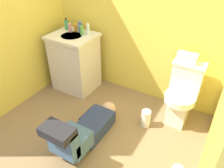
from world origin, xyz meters
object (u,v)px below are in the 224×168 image
(vanity_cabinet, at_px, (75,62))
(paper_towel_roll, at_px, (146,118))
(faucet, at_px, (79,28))
(bottle_pink, at_px, (70,28))
(tissue_box, at_px, (187,58))
(person_plumber, at_px, (84,130))
(bottle_clear, at_px, (88,29))
(bottle_amber, at_px, (76,28))
(soap_dispenser, at_px, (67,25))
(toilet, at_px, (182,95))
(bottle_green, at_px, (82,30))
(bottle_blue, at_px, (80,27))

(vanity_cabinet, xyz_separation_m, paper_towel_roll, (1.22, -0.26, -0.31))
(vanity_cabinet, bearing_deg, paper_towel_roll, -11.80)
(faucet, xyz_separation_m, bottle_pink, (-0.09, -0.06, 0.01))
(faucet, relative_size, tissue_box, 0.45)
(faucet, bearing_deg, bottle_pink, -145.62)
(person_plumber, distance_m, bottle_clear, 1.33)
(bottle_amber, distance_m, bottle_clear, 0.20)
(faucet, relative_size, bottle_pink, 0.87)
(soap_dispenser, distance_m, paper_towel_roll, 1.66)
(faucet, distance_m, tissue_box, 1.48)
(bottle_pink, bearing_deg, faucet, 34.38)
(tissue_box, distance_m, bottle_clear, 1.31)
(bottle_amber, bearing_deg, toilet, -2.42)
(tissue_box, bearing_deg, soap_dispenser, -178.82)
(paper_towel_roll, bearing_deg, bottle_amber, 162.98)
(soap_dispenser, relative_size, bottle_pink, 1.44)
(person_plumber, bearing_deg, bottle_amber, 128.79)
(bottle_amber, relative_size, bottle_green, 0.87)
(toilet, bearing_deg, bottle_pink, 179.60)
(soap_dispenser, relative_size, bottle_amber, 1.62)
(vanity_cabinet, bearing_deg, bottle_green, 36.83)
(toilet, xyz_separation_m, tissue_box, (-0.04, 0.09, 0.43))
(bottle_pink, bearing_deg, bottle_amber, 43.32)
(bottle_green, bearing_deg, bottle_clear, 39.26)
(faucet, height_order, tissue_box, faucet)
(bottle_blue, relative_size, paper_towel_roll, 0.66)
(soap_dispenser, bearing_deg, bottle_green, -8.65)
(bottle_pink, height_order, bottle_blue, bottle_blue)
(paper_towel_roll, bearing_deg, bottle_pink, 165.89)
(vanity_cabinet, xyz_separation_m, bottle_clear, (0.17, 0.13, 0.47))
(toilet, distance_m, faucet, 1.60)
(person_plumber, height_order, bottle_blue, bottle_blue)
(bottle_blue, relative_size, bottle_clear, 1.01)
(vanity_cabinet, distance_m, bottle_amber, 0.47)
(vanity_cabinet, relative_size, bottle_amber, 7.99)
(soap_dispenser, height_order, paper_towel_roll, soap_dispenser)
(toilet, distance_m, bottle_amber, 1.64)
(soap_dispenser, height_order, bottle_green, soap_dispenser)
(bottle_amber, height_order, paper_towel_roll, bottle_amber)
(toilet, distance_m, bottle_blue, 1.59)
(person_plumber, bearing_deg, paper_towel_roll, 49.95)
(vanity_cabinet, distance_m, bottle_blue, 0.49)
(person_plumber, height_order, bottle_pink, bottle_pink)
(person_plumber, relative_size, bottle_pink, 9.23)
(tissue_box, relative_size, paper_towel_roll, 1.02)
(bottle_blue, bearing_deg, bottle_pink, -149.19)
(vanity_cabinet, bearing_deg, faucet, 90.00)
(person_plumber, bearing_deg, bottle_green, 124.96)
(vanity_cabinet, xyz_separation_m, bottle_amber, (-0.04, 0.13, 0.45))
(faucet, distance_m, person_plumber, 1.40)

